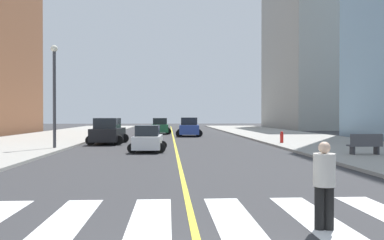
{
  "coord_description": "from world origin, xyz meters",
  "views": [
    {
      "loc": [
        -0.51,
        -4.97,
        2.27
      ],
      "look_at": [
        1.92,
        36.87,
        1.81
      ],
      "focal_mm": 38.12,
      "sensor_mm": 36.0,
      "label": 1
    }
  ],
  "objects_px": {
    "car_blue_nearest": "(189,127)",
    "car_green_fifth": "(160,127)",
    "car_white_second": "(148,139)",
    "pedestrian_crossing": "(324,181)",
    "street_lamp": "(54,87)",
    "fire_hydrant": "(282,137)",
    "car_silver_third": "(160,126)",
    "car_black_fourth": "(108,132)",
    "park_bench": "(365,145)"
  },
  "relations": [
    {
      "from": "car_blue_nearest",
      "to": "car_green_fifth",
      "type": "distance_m",
      "value": 6.45
    },
    {
      "from": "car_white_second",
      "to": "pedestrian_crossing",
      "type": "bearing_deg",
      "value": -74.47
    },
    {
      "from": "car_green_fifth",
      "to": "street_lamp",
      "type": "height_order",
      "value": "street_lamp"
    },
    {
      "from": "fire_hydrant",
      "to": "street_lamp",
      "type": "relative_size",
      "value": 0.13
    },
    {
      "from": "pedestrian_crossing",
      "to": "car_white_second",
      "type": "bearing_deg",
      "value": 108.02
    },
    {
      "from": "car_white_second",
      "to": "fire_hydrant",
      "type": "xyz_separation_m",
      "value": [
        10.1,
        5.46,
        -0.19
      ]
    },
    {
      "from": "car_white_second",
      "to": "fire_hydrant",
      "type": "relative_size",
      "value": 4.21
    },
    {
      "from": "street_lamp",
      "to": "fire_hydrant",
      "type": "bearing_deg",
      "value": 13.98
    },
    {
      "from": "car_blue_nearest",
      "to": "car_white_second",
      "type": "xyz_separation_m",
      "value": [
        -3.56,
        -18.82,
        -0.19
      ]
    },
    {
      "from": "car_silver_third",
      "to": "car_blue_nearest",
      "type": "bearing_deg",
      "value": -73.25
    },
    {
      "from": "car_black_fourth",
      "to": "pedestrian_crossing",
      "type": "bearing_deg",
      "value": -69.67
    },
    {
      "from": "car_white_second",
      "to": "car_black_fourth",
      "type": "xyz_separation_m",
      "value": [
        -3.52,
        7.01,
        0.19
      ]
    },
    {
      "from": "street_lamp",
      "to": "car_blue_nearest",
      "type": "bearing_deg",
      "value": 60.82
    },
    {
      "from": "car_silver_third",
      "to": "pedestrian_crossing",
      "type": "xyz_separation_m",
      "value": [
        4.24,
        -50.08,
        0.13
      ]
    },
    {
      "from": "car_green_fifth",
      "to": "pedestrian_crossing",
      "type": "distance_m",
      "value": 42.42
    },
    {
      "from": "car_green_fifth",
      "to": "fire_hydrant",
      "type": "xyz_separation_m",
      "value": [
        9.84,
        -18.91,
        -0.34
      ]
    },
    {
      "from": "pedestrian_crossing",
      "to": "fire_hydrant",
      "type": "xyz_separation_m",
      "value": [
        5.73,
        23.31,
        -0.38
      ]
    },
    {
      "from": "car_black_fourth",
      "to": "park_bench",
      "type": "distance_m",
      "value": 19.14
    },
    {
      "from": "park_bench",
      "to": "pedestrian_crossing",
      "type": "distance_m",
      "value": 15.57
    },
    {
      "from": "car_blue_nearest",
      "to": "car_black_fourth",
      "type": "distance_m",
      "value": 13.77
    },
    {
      "from": "park_bench",
      "to": "pedestrian_crossing",
      "type": "height_order",
      "value": "pedestrian_crossing"
    },
    {
      "from": "car_black_fourth",
      "to": "car_green_fifth",
      "type": "bearing_deg",
      "value": 80.46
    },
    {
      "from": "fire_hydrant",
      "to": "street_lamp",
      "type": "xyz_separation_m",
      "value": [
        -16.26,
        -4.05,
        3.58
      ]
    },
    {
      "from": "pedestrian_crossing",
      "to": "fire_hydrant",
      "type": "relative_size",
      "value": 1.97
    },
    {
      "from": "fire_hydrant",
      "to": "street_lamp",
      "type": "bearing_deg",
      "value": -166.02
    },
    {
      "from": "car_white_second",
      "to": "park_bench",
      "type": "relative_size",
      "value": 2.08
    },
    {
      "from": "car_silver_third",
      "to": "car_black_fourth",
      "type": "relative_size",
      "value": 0.86
    },
    {
      "from": "car_silver_third",
      "to": "street_lamp",
      "type": "relative_size",
      "value": 0.6
    },
    {
      "from": "car_blue_nearest",
      "to": "car_black_fourth",
      "type": "bearing_deg",
      "value": 61.67
    },
    {
      "from": "car_white_second",
      "to": "pedestrian_crossing",
      "type": "distance_m",
      "value": 18.38
    },
    {
      "from": "car_silver_third",
      "to": "fire_hydrant",
      "type": "bearing_deg",
      "value": -67.18
    },
    {
      "from": "pedestrian_crossing",
      "to": "street_lamp",
      "type": "distance_m",
      "value": 22.18
    },
    {
      "from": "car_green_fifth",
      "to": "park_bench",
      "type": "xyz_separation_m",
      "value": [
        11.69,
        -28.62,
        -0.23
      ]
    },
    {
      "from": "pedestrian_crossing",
      "to": "car_silver_third",
      "type": "bearing_deg",
      "value": 99.12
    },
    {
      "from": "park_bench",
      "to": "car_silver_third",
      "type": "bearing_deg",
      "value": 17.53
    },
    {
      "from": "car_black_fourth",
      "to": "park_bench",
      "type": "bearing_deg",
      "value": -33.35
    },
    {
      "from": "car_white_second",
      "to": "car_black_fourth",
      "type": "height_order",
      "value": "car_black_fourth"
    },
    {
      "from": "car_green_fifth",
      "to": "street_lamp",
      "type": "xyz_separation_m",
      "value": [
        -6.42,
        -22.96,
        3.24
      ]
    },
    {
      "from": "car_black_fourth",
      "to": "street_lamp",
      "type": "distance_m",
      "value": 6.97
    },
    {
      "from": "car_green_fifth",
      "to": "car_silver_third",
      "type": "bearing_deg",
      "value": 89.9
    },
    {
      "from": "car_white_second",
      "to": "park_bench",
      "type": "xyz_separation_m",
      "value": [
        11.95,
        -4.26,
        -0.08
      ]
    },
    {
      "from": "car_blue_nearest",
      "to": "car_green_fifth",
      "type": "height_order",
      "value": "car_blue_nearest"
    },
    {
      "from": "car_blue_nearest",
      "to": "park_bench",
      "type": "relative_size",
      "value": 2.59
    },
    {
      "from": "car_black_fourth",
      "to": "street_lamp",
      "type": "bearing_deg",
      "value": -112.51
    },
    {
      "from": "car_blue_nearest",
      "to": "car_black_fourth",
      "type": "relative_size",
      "value": 0.99
    },
    {
      "from": "car_blue_nearest",
      "to": "park_bench",
      "type": "xyz_separation_m",
      "value": [
        8.39,
        -23.08,
        -0.27
      ]
    },
    {
      "from": "car_silver_third",
      "to": "car_green_fifth",
      "type": "relative_size",
      "value": 0.92
    },
    {
      "from": "car_black_fourth",
      "to": "car_green_fifth",
      "type": "xyz_separation_m",
      "value": [
        3.78,
        17.35,
        -0.05
      ]
    },
    {
      "from": "car_green_fifth",
      "to": "pedestrian_crossing",
      "type": "bearing_deg",
      "value": -85.46
    },
    {
      "from": "pedestrian_crossing",
      "to": "car_black_fourth",
      "type": "bearing_deg",
      "value": 111.88
    }
  ]
}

